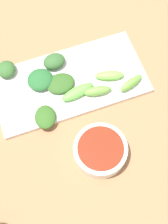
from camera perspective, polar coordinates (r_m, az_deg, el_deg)
The scene contains 12 objects.
tabletop at distance 0.83m, azimuth 0.09°, elevation -0.52°, with size 2.10×2.10×0.02m, color #946846.
sauce_bowl at distance 0.76m, azimuth 2.86°, elevation -6.69°, with size 0.12×0.12×0.04m.
serving_plate at distance 0.85m, azimuth -2.56°, elevation 5.19°, with size 0.19×0.39×0.01m, color white.
broccoli_stalk_0 at distance 0.83m, azimuth 8.20°, elevation 5.02°, with size 0.02×0.07×0.03m, color #64B640.
broccoli_leafy_1 at distance 0.87m, azimuth -13.36°, elevation 7.22°, with size 0.05×0.05×0.03m, color #2F5B29.
broccoli_stalk_2 at distance 0.84m, azimuth 4.45°, elevation 6.36°, with size 0.03×0.08×0.02m, color #6FB647.
broccoli_leafy_3 at distance 0.83m, azimuth -4.12°, elevation 4.97°, with size 0.06×0.07×0.02m, color #2E5620.
broccoli_stalk_4 at distance 0.82m, azimuth -1.06°, elevation 3.53°, with size 0.03×0.09×0.02m, color #5EB743.
broccoli_leafy_5 at distance 0.84m, azimuth -7.61°, elevation 5.59°, with size 0.06×0.07×0.02m, color #225C2B.
broccoli_leafy_6 at distance 0.86m, azimuth -5.20°, elevation 8.76°, with size 0.05×0.06×0.03m, color #2F592B.
broccoli_leafy_7 at distance 0.80m, azimuth -6.74°, elevation -0.87°, with size 0.06×0.05×0.02m, color #2F591F.
broccoli_stalk_8 at distance 0.82m, azimuth 2.37°, elevation 3.69°, with size 0.02×0.07×0.02m, color #649F41.
Camera 1 is at (-0.30, 0.11, 0.78)m, focal length 52.60 mm.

